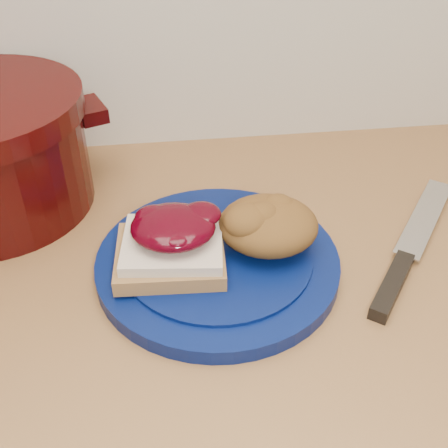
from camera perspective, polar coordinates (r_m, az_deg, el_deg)
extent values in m
cylinder|color=#051249|center=(0.65, -0.65, -3.96)|extent=(0.32, 0.32, 0.02)
cube|color=olive|center=(0.63, -5.47, -3.21)|extent=(0.13, 0.11, 0.02)
cube|color=beige|center=(0.62, -5.24, -2.01)|extent=(0.12, 0.11, 0.01)
ellipsoid|color=#33010B|center=(0.61, -5.21, -0.30)|extent=(0.11, 0.10, 0.03)
ellipsoid|color=brown|center=(0.64, 4.51, -0.14)|extent=(0.13, 0.12, 0.06)
cube|color=black|center=(0.65, 16.71, -6.00)|extent=(0.08, 0.10, 0.02)
cube|color=silver|center=(0.77, 19.73, 0.70)|extent=(0.13, 0.16, 0.00)
cube|color=silver|center=(0.70, 18.29, -3.32)|extent=(0.13, 0.15, 0.00)
cube|color=black|center=(0.79, -13.48, 11.17)|extent=(0.05, 0.07, 0.02)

